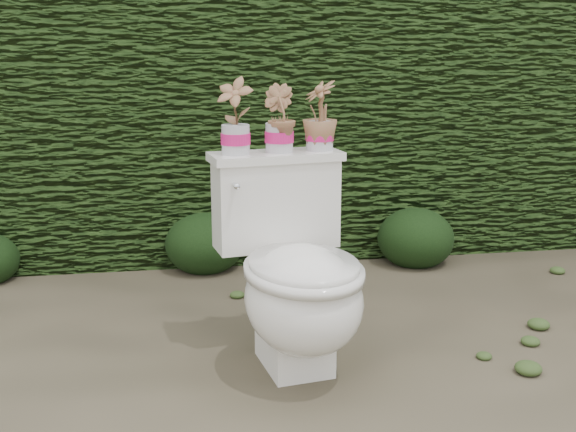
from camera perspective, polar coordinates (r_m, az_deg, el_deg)
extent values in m
plane|color=brown|center=(2.87, -4.73, -10.80)|extent=(60.00, 60.00, 0.00)
cube|color=#2A4617|center=(4.22, -6.75, 8.46)|extent=(8.00, 1.00, 1.60)
cube|color=white|center=(2.73, 0.48, -9.83)|extent=(0.26, 0.33, 0.20)
ellipsoid|color=white|center=(2.56, 1.21, -6.59)|extent=(0.48, 0.57, 0.39)
cube|color=white|center=(2.77, -0.96, 0.96)|extent=(0.49, 0.24, 0.34)
cube|color=white|center=(2.74, -0.97, 4.73)|extent=(0.52, 0.27, 0.03)
cylinder|color=silver|center=(2.61, -4.23, 2.46)|extent=(0.03, 0.06, 0.02)
sphere|color=silver|center=(2.59, -4.06, 2.34)|extent=(0.03, 0.03, 0.03)
imported|color=#367A25|center=(2.68, -4.19, 7.74)|extent=(0.17, 0.16, 0.27)
imported|color=#367A25|center=(2.72, -0.70, 7.57)|extent=(0.16, 0.17, 0.24)
imported|color=#367A25|center=(2.78, 2.53, 7.78)|extent=(0.18, 0.18, 0.25)
ellipsoid|color=black|center=(3.83, -6.62, -1.74)|extent=(0.42, 0.42, 0.33)
ellipsoid|color=black|center=(3.97, 10.07, -1.34)|extent=(0.41, 0.41, 0.33)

